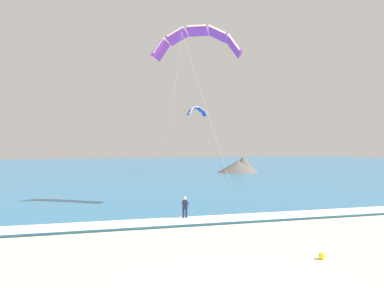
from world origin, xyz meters
The scene contains 8 objects.
sea centered at (0.00, 71.00, 0.10)m, with size 200.00×120.00×0.20m, color teal.
surf_foam centered at (0.00, 12.00, 0.22)m, with size 200.00×2.29×0.04m, color white.
surfboard centered at (1.72, 12.73, 0.03)m, with size 0.87×1.47×0.09m.
kitesurfer centered at (1.73, 12.74, 0.94)m, with size 0.63×0.63×1.69m.
kite_primary centered at (3.89, 17.15, 13.65)m, with size 6.89×6.06×13.53m.
kite_distant centered at (14.84, 54.21, 11.38)m, with size 4.30×2.84×1.67m.
headland_right centered at (22.30, 51.79, 1.31)m, with size 8.08×8.08×3.05m.
beach_ball centered at (5.50, 2.71, 0.16)m, with size 0.32×0.32×0.32m, color yellow.
Camera 1 is at (-4.94, -12.44, 5.21)m, focal length 36.02 mm.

